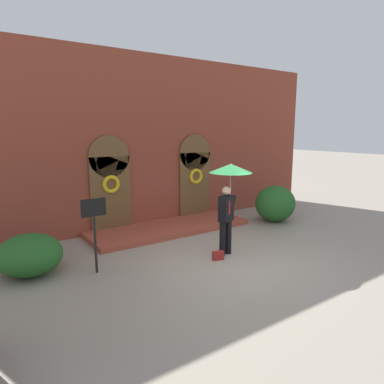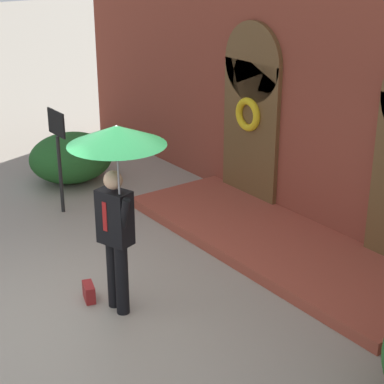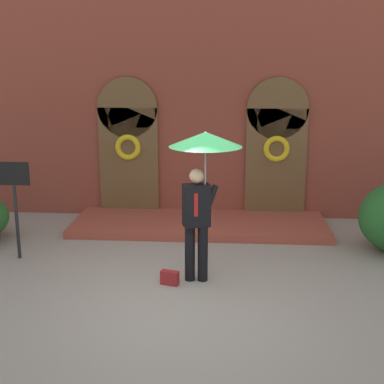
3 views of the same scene
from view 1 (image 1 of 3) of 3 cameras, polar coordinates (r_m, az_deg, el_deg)
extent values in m
plane|color=gray|center=(8.82, 6.59, -11.07)|extent=(80.00, 80.00, 0.00)
cube|color=brown|center=(11.70, -6.85, 8.29)|extent=(14.00, 0.50, 5.60)
cube|color=brown|center=(10.96, -13.39, -0.49)|extent=(1.30, 0.08, 2.40)
cylinder|color=brown|center=(10.80, -13.66, 5.77)|extent=(1.30, 0.08, 1.30)
cube|color=brown|center=(12.44, 0.47, 1.07)|extent=(1.30, 0.08, 2.40)
cylinder|color=brown|center=(12.31, 0.48, 6.60)|extent=(1.30, 0.08, 1.30)
torus|color=gold|center=(10.84, -13.33, 1.27)|extent=(0.56, 0.12, 0.56)
torus|color=gold|center=(12.33, 0.66, 2.64)|extent=(0.56, 0.12, 0.56)
cube|color=#98402E|center=(11.14, -3.79, -5.98)|extent=(5.20, 1.80, 0.16)
cylinder|color=black|center=(8.93, 5.11, -7.70)|extent=(0.16, 0.16, 0.90)
cylinder|color=black|center=(9.05, 6.09, -7.46)|extent=(0.16, 0.16, 0.90)
cube|color=black|center=(8.78, 5.70, -2.73)|extent=(0.46, 0.36, 0.66)
cube|color=#A51919|center=(8.67, 6.25, -2.63)|extent=(0.06, 0.03, 0.36)
sphere|color=tan|center=(8.69, 5.75, 0.23)|extent=(0.22, 0.22, 0.22)
cylinder|color=black|center=(8.90, 6.79, -1.92)|extent=(0.22, 0.09, 0.46)
cylinder|color=gray|center=(8.78, 6.40, 0.05)|extent=(0.02, 0.02, 0.98)
cone|color=#1E7538|center=(8.69, 6.48, 3.95)|extent=(1.10, 1.10, 0.22)
cone|color=white|center=(8.69, 6.49, 4.05)|extent=(0.61, 0.61, 0.20)
cube|color=maroon|center=(8.71, 4.36, -10.52)|extent=(0.30, 0.20, 0.22)
cylinder|color=black|center=(8.08, -15.78, -8.54)|extent=(0.06, 0.06, 1.30)
cube|color=black|center=(7.84, -16.10, -2.51)|extent=(0.56, 0.03, 0.40)
ellipsoid|color=#235B23|center=(8.60, -25.47, -9.40)|extent=(1.42, 1.56, 0.90)
ellipsoid|color=#235B23|center=(12.43, 13.69, -1.87)|extent=(1.44, 1.36, 1.28)
camera|label=2|loc=(12.04, 40.89, 12.84)|focal=60.00mm
camera|label=3|loc=(6.15, 68.87, 5.52)|focal=50.00mm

